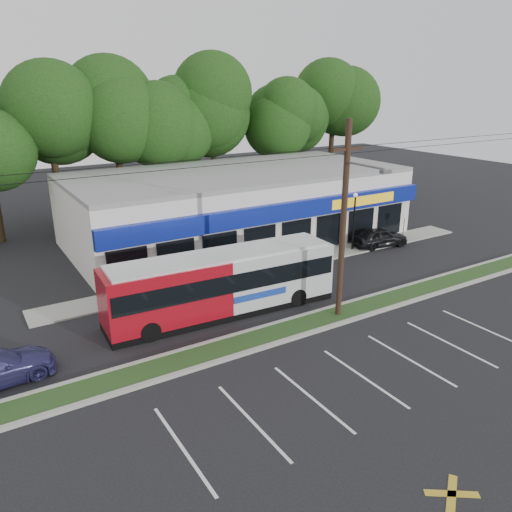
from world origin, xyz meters
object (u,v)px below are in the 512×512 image
object	(u,v)px
metrobus	(223,282)
pedestrian_b	(291,253)
lamp_post	(354,215)
sign_post	(405,221)
car_dark	(380,237)
utility_pole	(342,216)
pedestrian_a	(269,275)

from	to	relation	value
metrobus	pedestrian_b	xyz separation A→B (m)	(7.19, 4.00, -0.88)
lamp_post	metrobus	world-z (taller)	lamp_post
sign_post	car_dark	world-z (taller)	sign_post
utility_pole	metrobus	size ratio (longest dim) A/B	4.01
sign_post	pedestrian_b	world-z (taller)	sign_post
pedestrian_b	metrobus	bearing A→B (deg)	61.48
lamp_post	sign_post	world-z (taller)	lamp_post
metrobus	pedestrian_a	world-z (taller)	metrobus
lamp_post	sign_post	size ratio (longest dim) A/B	1.91
lamp_post	pedestrian_b	bearing A→B (deg)	-177.00
utility_pole	lamp_post	bearing A→B (deg)	43.95
utility_pole	pedestrian_b	xyz separation A→B (m)	(2.45, 7.57, -4.54)
pedestrian_a	metrobus	bearing A→B (deg)	13.03
pedestrian_a	pedestrian_b	bearing A→B (deg)	-153.05
metrobus	lamp_post	bearing A→B (deg)	21.34
utility_pole	sign_post	world-z (taller)	utility_pole
utility_pole	lamp_post	xyz separation A→B (m)	(8.17, 7.87, -2.74)
lamp_post	car_dark	world-z (taller)	lamp_post
car_dark	pedestrian_b	world-z (taller)	pedestrian_b
sign_post	car_dark	bearing A→B (deg)	-176.93
lamp_post	pedestrian_a	size ratio (longest dim) A/B	2.59
sign_post	lamp_post	bearing A→B (deg)	177.42
utility_pole	lamp_post	distance (m)	11.67
car_dark	pedestrian_b	size ratio (longest dim) A/B	2.43
lamp_post	metrobus	distance (m)	13.64
pedestrian_a	lamp_post	bearing A→B (deg)	-172.55
utility_pole	pedestrian_b	size ratio (longest dim) A/B	28.53
metrobus	pedestrian_a	xyz separation A→B (m)	(3.91, 1.60, -0.94)
pedestrian_a	pedestrian_b	distance (m)	4.06
lamp_post	pedestrian_b	distance (m)	6.00
sign_post	pedestrian_b	bearing A→B (deg)	-179.60
utility_pole	pedestrian_b	bearing A→B (deg)	72.09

